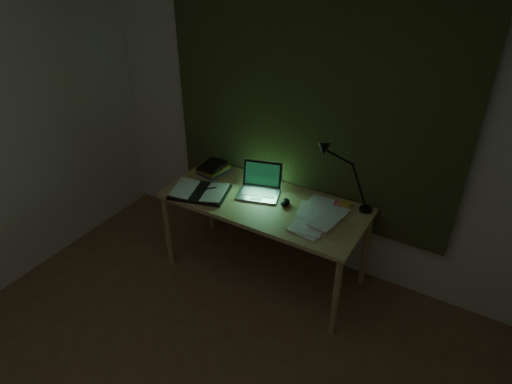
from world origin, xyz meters
TOP-DOWN VIEW (x-y plane):
  - wall_back at (0.00, 2.00)m, footprint 3.50×0.00m
  - curtain at (0.00, 1.96)m, footprint 2.20×0.06m
  - desk at (-0.13, 1.60)m, footprint 1.48×0.65m
  - laptop at (-0.21, 1.64)m, footprint 0.38×0.41m
  - open_textbook at (-0.59, 1.44)m, footprint 0.48×0.40m
  - book_stack at (-0.69, 1.75)m, footprint 0.18×0.22m
  - loose_papers at (0.30, 1.59)m, footprint 0.38×0.40m
  - mouse at (0.02, 1.63)m, footprint 0.09×0.11m
  - sticky_yellow at (0.39, 1.84)m, footprint 0.10×0.10m
  - sticky_pink at (0.35, 1.82)m, footprint 0.08×0.08m
  - desk_lamp at (0.54, 1.86)m, footprint 0.35×0.28m

SIDE VIEW (x-z plane):
  - desk at x=-0.13m, z-range 0.00..0.68m
  - sticky_pink at x=0.35m, z-range 0.68..0.69m
  - sticky_yellow at x=0.39m, z-range 0.68..0.69m
  - loose_papers at x=0.30m, z-range 0.68..0.70m
  - open_textbook at x=-0.59m, z-range 0.68..0.71m
  - mouse at x=0.02m, z-range 0.68..0.72m
  - book_stack at x=-0.69m, z-range 0.68..0.76m
  - laptop at x=-0.21m, z-range 0.68..0.89m
  - desk_lamp at x=0.54m, z-range 0.68..1.17m
  - wall_back at x=0.00m, z-range 0.00..2.50m
  - curtain at x=0.00m, z-range 0.45..2.45m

